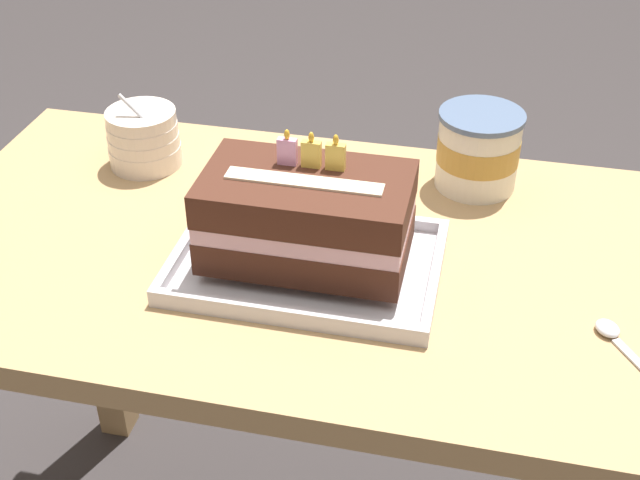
% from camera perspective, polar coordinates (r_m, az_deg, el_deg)
% --- Properties ---
extents(dining_table, '(1.14, 0.60, 0.71)m').
position_cam_1_polar(dining_table, '(1.20, 0.80, -5.22)').
color(dining_table, tan).
rests_on(dining_table, ground_plane).
extents(foil_tray, '(0.34, 0.23, 0.02)m').
position_cam_1_polar(foil_tray, '(1.09, -0.88, -1.65)').
color(foil_tray, silver).
rests_on(foil_tray, dining_table).
extents(birthday_cake, '(0.25, 0.15, 0.16)m').
position_cam_1_polar(birthday_cake, '(1.04, -0.91, 1.60)').
color(birthday_cake, '#472418').
rests_on(birthday_cake, foil_tray).
extents(bowl_stack, '(0.11, 0.11, 0.12)m').
position_cam_1_polar(bowl_stack, '(1.32, -11.78, 6.72)').
color(bowl_stack, silver).
rests_on(bowl_stack, dining_table).
extents(ice_cream_tub, '(0.12, 0.12, 0.12)m').
position_cam_1_polar(ice_cream_tub, '(1.26, 10.59, 6.01)').
color(ice_cream_tub, silver).
rests_on(ice_cream_tub, dining_table).
extents(serving_spoon_near_tray, '(0.09, 0.12, 0.01)m').
position_cam_1_polar(serving_spoon_near_tray, '(1.04, 19.20, -6.13)').
color(serving_spoon_near_tray, silver).
rests_on(serving_spoon_near_tray, dining_table).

